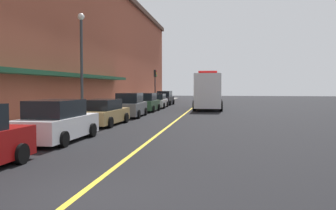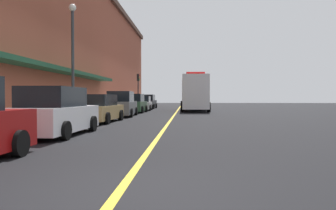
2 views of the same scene
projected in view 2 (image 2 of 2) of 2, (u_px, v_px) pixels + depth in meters
name	position (u px, v px, depth m)	size (l,w,h in m)	color
ground_plane	(176.00, 113.00, 29.81)	(112.00, 112.00, 0.00)	black
sidewalk_left	(108.00, 112.00, 30.16)	(2.40, 70.00, 0.15)	#ADA8A0
lane_center_stripe	(176.00, 113.00, 29.81)	(0.16, 70.00, 0.01)	gold
brick_building_left	(29.00, 42.00, 29.40)	(12.41, 64.00, 12.67)	brown
parked_car_1	(55.00, 113.00, 12.29)	(2.19, 4.72, 1.79)	silver
parked_car_2	(98.00, 109.00, 18.77)	(2.18, 4.87, 1.58)	#A5844C
parked_car_3	(121.00, 105.00, 24.64)	(2.15, 4.71, 1.86)	#595B60
parked_car_4	(134.00, 104.00, 30.53)	(2.17, 4.20, 1.73)	#2D5133
parked_car_5	(142.00, 104.00, 36.22)	(2.25, 4.89, 1.53)	silver
parked_car_6	(148.00, 102.00, 42.20)	(2.03, 4.43, 1.77)	black
box_truck	(194.00, 94.00, 34.59)	(2.95, 9.15, 3.80)	silver
parking_meter_0	(133.00, 100.00, 39.25)	(0.14, 0.18, 1.33)	#4C4C51
parking_meter_2	(124.00, 101.00, 33.64)	(0.14, 0.18, 1.33)	#4C4C51
street_lamp_left	(73.00, 48.00, 20.19)	(0.44, 0.44, 6.94)	#33383D
traffic_light_near	(138.00, 84.00, 42.85)	(0.38, 0.36, 4.30)	#232326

